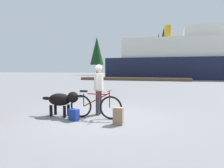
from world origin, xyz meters
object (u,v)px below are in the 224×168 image
at_px(person_cyclist, 99,84).
at_px(handbag_pannier, 74,115).
at_px(backpack, 118,116).
at_px(ferry_boat, 187,60).
at_px(bicycle, 95,106).
at_px(dog, 62,100).

xyz_separation_m(person_cyclist, handbag_pannier, (-0.47, -0.99, -0.89)).
xyz_separation_m(backpack, ferry_boat, (4.35, 30.12, 2.97)).
relative_size(handbag_pannier, ferry_boat, 0.01).
height_order(backpack, ferry_boat, ferry_boat).
xyz_separation_m(bicycle, ferry_boat, (5.25, 29.61, 2.82)).
distance_m(person_cyclist, handbag_pannier, 1.41).
distance_m(bicycle, handbag_pannier, 0.74).
bearing_deg(backpack, bicycle, 150.41).
relative_size(dog, ferry_boat, 0.05).
relative_size(person_cyclist, backpack, 3.52).
relative_size(bicycle, person_cyclist, 1.02).
bearing_deg(dog, bicycle, 1.18).
bearing_deg(ferry_boat, backpack, -98.21).
bearing_deg(bicycle, person_cyclist, 97.32).
xyz_separation_m(person_cyclist, ferry_boat, (5.32, 29.07, 2.15)).
bearing_deg(dog, handbag_pannier, -33.06).
distance_m(dog, backpack, 2.17).
height_order(dog, backpack, dog).
height_order(person_cyclist, dog, person_cyclist).
height_order(dog, ferry_boat, ferry_boat).
bearing_deg(backpack, person_cyclist, 132.75).
bearing_deg(bicycle, dog, -178.82).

